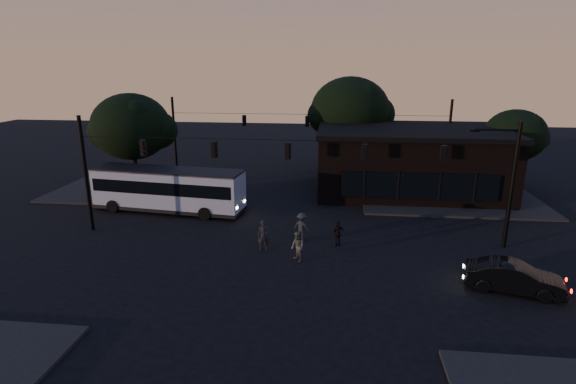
# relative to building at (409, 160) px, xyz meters

# --- Properties ---
(ground) EXTENTS (120.00, 120.00, 0.00)m
(ground) POSITION_rel_building_xyz_m (-9.00, -15.97, -2.71)
(ground) COLOR black
(ground) RESTS_ON ground
(sidewalk_far_right) EXTENTS (14.00, 10.00, 0.15)m
(sidewalk_far_right) POSITION_rel_building_xyz_m (3.00, -1.97, -2.63)
(sidewalk_far_right) COLOR black
(sidewalk_far_right) RESTS_ON ground
(sidewalk_far_left) EXTENTS (14.00, 10.00, 0.15)m
(sidewalk_far_left) POSITION_rel_building_xyz_m (-23.00, -1.97, -2.63)
(sidewalk_far_left) COLOR black
(sidewalk_far_left) RESTS_ON ground
(building) EXTENTS (15.40, 10.41, 5.40)m
(building) POSITION_rel_building_xyz_m (0.00, 0.00, 0.00)
(building) COLOR black
(building) RESTS_ON ground
(tree_behind) EXTENTS (7.60, 7.60, 9.43)m
(tree_behind) POSITION_rel_building_xyz_m (-5.00, 6.03, 3.48)
(tree_behind) COLOR black
(tree_behind) RESTS_ON ground
(tree_right) EXTENTS (5.20, 5.20, 6.86)m
(tree_right) POSITION_rel_building_xyz_m (9.00, 2.03, 1.93)
(tree_right) COLOR black
(tree_right) RESTS_ON ground
(tree_left) EXTENTS (6.40, 6.40, 8.30)m
(tree_left) POSITION_rel_building_xyz_m (-23.00, -2.97, 2.86)
(tree_left) COLOR black
(tree_left) RESTS_ON ground
(signal_rig_near) EXTENTS (26.24, 0.30, 7.50)m
(signal_rig_near) POSITION_rel_building_xyz_m (-9.00, -11.97, 1.74)
(signal_rig_near) COLOR black
(signal_rig_near) RESTS_ON ground
(signal_rig_far) EXTENTS (26.24, 0.30, 7.50)m
(signal_rig_far) POSITION_rel_building_xyz_m (-9.00, 4.03, 1.50)
(signal_rig_far) COLOR black
(signal_rig_far) RESTS_ON ground
(bus) EXTENTS (11.52, 3.97, 3.18)m
(bus) POSITION_rel_building_xyz_m (-18.36, -7.62, -0.92)
(bus) COLOR #95A3BE
(bus) RESTS_ON ground
(car) EXTENTS (4.68, 2.63, 1.46)m
(car) POSITION_rel_building_xyz_m (2.52, -17.63, -1.98)
(car) COLOR black
(car) RESTS_ON ground
(pedestrian_a) EXTENTS (0.73, 0.56, 1.80)m
(pedestrian_a) POSITION_rel_building_xyz_m (-10.22, -14.01, -1.81)
(pedestrian_a) COLOR black
(pedestrian_a) RESTS_ON ground
(pedestrian_b) EXTENTS (1.00, 1.04, 1.69)m
(pedestrian_b) POSITION_rel_building_xyz_m (-8.09, -15.35, -1.86)
(pedestrian_b) COLOR #53544C
(pedestrian_b) RESTS_ON ground
(pedestrian_c) EXTENTS (1.00, 0.83, 1.59)m
(pedestrian_c) POSITION_rel_building_xyz_m (-5.91, -12.90, -1.91)
(pedestrian_c) COLOR black
(pedestrian_c) RESTS_ON ground
(pedestrian_d) EXTENTS (1.30, 1.10, 1.74)m
(pedestrian_d) POSITION_rel_building_xyz_m (-8.12, -12.18, -1.84)
(pedestrian_d) COLOR #202528
(pedestrian_d) RESTS_ON ground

